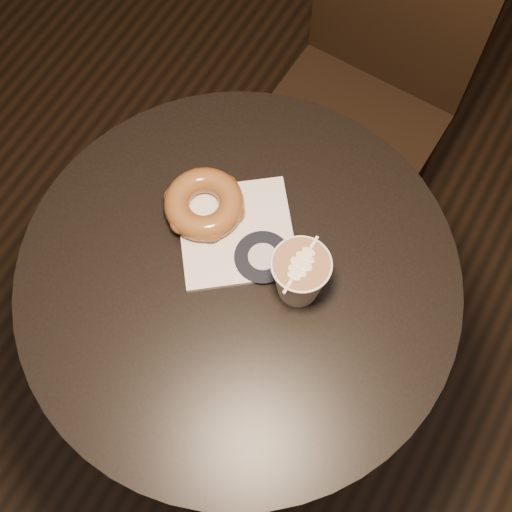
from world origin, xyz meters
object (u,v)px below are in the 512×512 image
at_px(chair, 371,75).
at_px(latte_cup, 300,277).
at_px(cafe_table, 241,317).
at_px(doughnut, 204,204).
at_px(pastry_bag, 236,232).

height_order(chair, latte_cup, chair).
distance_m(cafe_table, latte_cup, 0.27).
bearing_deg(latte_cup, doughnut, 167.92).
relative_size(chair, doughnut, 7.45).
bearing_deg(doughnut, chair, 83.27).
distance_m(doughnut, latte_cup, 0.20).
xyz_separation_m(pastry_bag, latte_cup, (0.13, -0.03, 0.05)).
bearing_deg(chair, cafe_table, -84.36).
height_order(cafe_table, latte_cup, latte_cup).
xyz_separation_m(cafe_table, pastry_bag, (-0.04, 0.06, 0.20)).
bearing_deg(chair, latte_cup, -75.57).
bearing_deg(doughnut, latte_cup, -12.08).
bearing_deg(doughnut, pastry_bag, -7.09).
relative_size(pastry_bag, latte_cup, 1.79).
xyz_separation_m(cafe_table, latte_cup, (0.09, 0.03, 0.25)).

